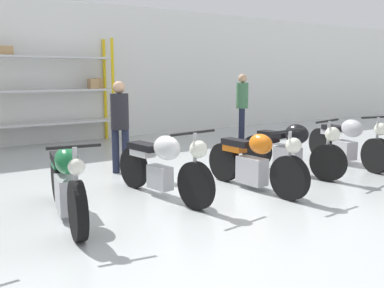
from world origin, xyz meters
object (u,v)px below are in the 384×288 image
Objects in this scene: motorcycle_white at (163,164)px; person_browsing at (242,101)px; motorcycle_silver at (348,142)px; person_near_rack at (120,120)px; motorcycle_orange at (255,162)px; motorcycle_green at (66,183)px; motorcycle_black at (292,149)px; shelving_rack at (49,89)px.

person_browsing is at bearing 120.93° from motorcycle_white.
person_near_rack is (-3.97, 1.82, 0.51)m from motorcycle_silver.
motorcycle_orange is 0.94× the size of motorcycle_silver.
person_browsing reaches higher than motorcycle_white.
motorcycle_white is at bearing -78.68° from motorcycle_silver.
person_near_rack is (1.58, 1.90, 0.52)m from motorcycle_green.
motorcycle_white is 1.85m from person_near_rack.
motorcycle_black is 3.09m from person_near_rack.
shelving_rack is 5.91m from motorcycle_green.
person_near_rack is (-1.23, 2.19, 0.53)m from motorcycle_orange.
shelving_rack is 6.19m from motorcycle_orange.
motorcycle_black is 1.19× the size of person_browsing.
shelving_rack is 1.53× the size of motorcycle_silver.
person_near_rack is (-2.50, 1.75, 0.51)m from motorcycle_black.
person_near_rack is (0.17, -3.76, -0.44)m from shelving_rack.
motorcycle_white is at bearing 31.03° from person_near_rack.
motorcycle_black is at bearing -64.17° from shelving_rack.
motorcycle_black is (2.65, 0.04, -0.05)m from motorcycle_white.
person_near_rack reaches higher than motorcycle_orange.
motorcycle_silver is at bearing -53.42° from shelving_rack.
motorcycle_orange is 2.57m from person_near_rack.
motorcycle_green is at bearing -77.39° from motorcycle_silver.
motorcycle_silver reaches higher than motorcycle_black.
shelving_rack reaches higher than motorcycle_green.
motorcycle_white is 5.82m from person_browsing.
motorcycle_white reaches higher than motorcycle_silver.
motorcycle_white is at bearing 89.08° from person_browsing.
motorcycle_green is at bearing -93.18° from motorcycle_white.
motorcycle_silver is at bearing 81.82° from motorcycle_white.
motorcycle_silver is at bearing 99.86° from motorcycle_green.
motorcycle_orange is (1.39, -0.40, -0.06)m from motorcycle_white.
motorcycle_green is at bearing -99.59° from motorcycle_orange.
motorcycle_white is 1.45m from motorcycle_orange.
motorcycle_orange is at bearing -80.63° from motorcycle_black.
motorcycle_green is 1.04× the size of motorcycle_black.
motorcycle_orange is at bearing 66.15° from motorcycle_white.
motorcycle_black is 0.97× the size of motorcycle_silver.
motorcycle_green is 1.01× the size of motorcycle_silver.
shelving_rack is 4.96m from person_browsing.
motorcycle_black is 4.08m from person_browsing.
motorcycle_black is (4.08, 0.15, 0.00)m from motorcycle_green.
person_browsing is (3.14, 4.02, 0.61)m from motorcycle_orange.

